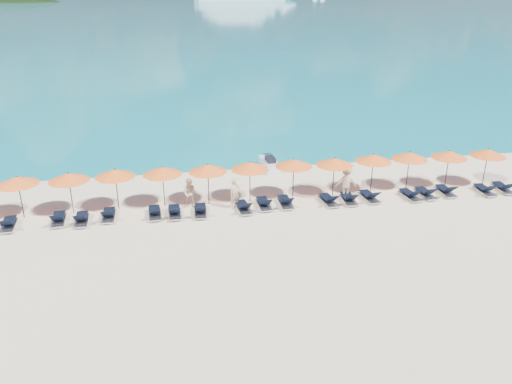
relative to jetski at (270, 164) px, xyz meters
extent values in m
plane|color=beige|center=(-2.12, -9.71, -0.36)|extent=(1400.00, 1400.00, 0.00)
cube|color=#1FA9B2|center=(-2.12, 650.29, -0.35)|extent=(1600.00, 1300.00, 0.01)
ellipsoid|color=black|center=(-152.12, 550.29, -35.36)|extent=(162.00, 126.00, 85.50)
cube|color=silver|center=(177.24, 554.17, 0.33)|extent=(5.13, 1.71, 1.37)
cube|color=silver|center=(173.01, 569.55, 0.36)|extent=(5.41, 1.80, 1.44)
cube|color=silver|center=(0.00, 0.03, -0.05)|extent=(1.05, 2.48, 0.56)
cube|color=black|center=(0.01, -0.18, 0.35)|extent=(0.57, 1.04, 0.35)
cylinder|color=black|center=(-0.04, 0.63, 0.50)|extent=(0.56, 0.09, 0.06)
imported|color=tan|center=(-3.09, -5.83, 0.47)|extent=(0.72, 0.63, 1.66)
imported|color=tan|center=(-5.40, -5.39, 0.47)|extent=(0.87, 0.60, 1.65)
imported|color=tan|center=(3.15, -5.54, 0.59)|extent=(1.27, 0.66, 1.89)
cylinder|color=black|center=(-13.87, -5.07, 0.74)|extent=(0.05, 0.05, 2.20)
cone|color=orange|center=(-13.87, -5.07, 1.66)|extent=(2.10, 2.10, 0.42)
sphere|color=black|center=(-13.87, -5.07, 1.88)|extent=(0.08, 0.08, 0.08)
cylinder|color=black|center=(-11.45, -5.00, 0.74)|extent=(0.05, 0.05, 2.20)
cone|color=orange|center=(-11.45, -5.00, 1.66)|extent=(2.10, 2.10, 0.42)
sphere|color=black|center=(-11.45, -5.00, 1.88)|extent=(0.08, 0.08, 0.08)
cylinder|color=black|center=(-9.18, -4.83, 0.74)|extent=(0.05, 0.05, 2.20)
cone|color=orange|center=(-9.18, -4.83, 1.66)|extent=(2.10, 2.10, 0.42)
sphere|color=black|center=(-9.18, -4.83, 1.88)|extent=(0.08, 0.08, 0.08)
cylinder|color=black|center=(-6.77, -4.90, 0.74)|extent=(0.05, 0.05, 2.20)
cone|color=orange|center=(-6.77, -4.90, 1.66)|extent=(2.10, 2.10, 0.42)
sphere|color=black|center=(-6.77, -4.90, 1.88)|extent=(0.08, 0.08, 0.08)
cylinder|color=black|center=(-4.40, -4.92, 0.74)|extent=(0.05, 0.05, 2.20)
cone|color=orange|center=(-4.40, -4.92, 1.66)|extent=(2.10, 2.10, 0.42)
sphere|color=black|center=(-4.40, -4.92, 1.88)|extent=(0.08, 0.08, 0.08)
cylinder|color=black|center=(-2.13, -4.94, 0.74)|extent=(0.05, 0.05, 2.20)
cone|color=orange|center=(-2.13, -4.94, 1.66)|extent=(2.10, 2.10, 0.42)
sphere|color=black|center=(-2.13, -4.94, 1.88)|extent=(0.08, 0.08, 0.08)
cylinder|color=black|center=(0.31, -4.87, 0.74)|extent=(0.05, 0.05, 2.20)
cone|color=orange|center=(0.31, -4.87, 1.66)|extent=(2.10, 2.10, 0.42)
sphere|color=black|center=(0.31, -4.87, 1.88)|extent=(0.08, 0.08, 0.08)
cylinder|color=black|center=(2.57, -5.08, 0.74)|extent=(0.05, 0.05, 2.20)
cone|color=orange|center=(2.57, -5.08, 1.66)|extent=(2.10, 2.10, 0.42)
sphere|color=black|center=(2.57, -5.08, 1.88)|extent=(0.08, 0.08, 0.08)
cylinder|color=black|center=(4.95, -4.84, 0.74)|extent=(0.05, 0.05, 2.20)
cone|color=orange|center=(4.95, -4.84, 1.66)|extent=(2.10, 2.10, 0.42)
sphere|color=black|center=(4.95, -4.84, 1.88)|extent=(0.08, 0.08, 0.08)
cylinder|color=black|center=(7.15, -4.83, 0.74)|extent=(0.05, 0.05, 2.20)
cone|color=orange|center=(7.15, -4.83, 1.66)|extent=(2.10, 2.10, 0.42)
sphere|color=black|center=(7.15, -4.83, 1.88)|extent=(0.08, 0.08, 0.08)
cylinder|color=black|center=(9.51, -5.02, 0.74)|extent=(0.05, 0.05, 2.20)
cone|color=orange|center=(9.51, -5.02, 1.66)|extent=(2.10, 2.10, 0.42)
sphere|color=black|center=(9.51, -5.02, 1.88)|extent=(0.08, 0.08, 0.08)
cylinder|color=black|center=(11.91, -5.10, 0.74)|extent=(0.05, 0.05, 2.20)
cone|color=orange|center=(11.91, -5.10, 1.66)|extent=(2.10, 2.10, 0.42)
sphere|color=black|center=(11.91, -5.10, 1.88)|extent=(0.08, 0.08, 0.08)
cube|color=silver|center=(-14.30, -6.24, -0.22)|extent=(0.77, 1.75, 0.06)
cube|color=black|center=(-14.32, -6.00, -0.06)|extent=(0.65, 1.14, 0.04)
cube|color=black|center=(-14.25, -6.79, 0.19)|extent=(0.60, 0.58, 0.43)
cube|color=silver|center=(-12.01, -6.07, -0.22)|extent=(0.74, 1.74, 0.06)
cube|color=black|center=(-12.02, -5.82, -0.06)|extent=(0.63, 1.14, 0.04)
cube|color=black|center=(-11.97, -6.62, 0.19)|extent=(0.59, 0.57, 0.43)
cube|color=silver|center=(-10.87, -6.28, -0.22)|extent=(0.69, 1.72, 0.06)
cube|color=black|center=(-10.88, -6.03, -0.06)|extent=(0.60, 1.12, 0.04)
cube|color=black|center=(-10.85, -6.83, 0.19)|extent=(0.57, 0.56, 0.43)
cube|color=silver|center=(-9.59, -6.02, -0.22)|extent=(0.62, 1.70, 0.06)
cube|color=black|center=(-9.59, -5.77, -0.06)|extent=(0.55, 1.10, 0.04)
cube|color=black|center=(-9.59, -6.57, 0.19)|extent=(0.55, 0.54, 0.43)
cube|color=silver|center=(-7.29, -6.16, -0.22)|extent=(0.71, 1.73, 0.06)
cube|color=black|center=(-7.30, -5.91, -0.06)|extent=(0.61, 1.13, 0.04)
cube|color=black|center=(-7.26, -6.71, 0.19)|extent=(0.58, 0.56, 0.43)
cube|color=silver|center=(-6.29, -6.25, -0.22)|extent=(0.67, 1.72, 0.06)
cube|color=black|center=(-6.29, -6.00, -0.06)|extent=(0.59, 1.12, 0.04)
cube|color=black|center=(-6.27, -6.80, 0.19)|extent=(0.57, 0.55, 0.43)
cube|color=silver|center=(-4.98, -6.33, -0.22)|extent=(0.74, 1.74, 0.06)
cube|color=black|center=(-4.96, -6.08, -0.06)|extent=(0.63, 1.14, 0.04)
cube|color=black|center=(-5.01, -6.88, 0.19)|extent=(0.59, 0.57, 0.43)
cube|color=silver|center=(-2.71, -6.29, -0.22)|extent=(0.78, 1.75, 0.06)
cube|color=black|center=(-2.74, -6.04, -0.06)|extent=(0.65, 1.15, 0.04)
cube|color=black|center=(-2.66, -6.84, 0.19)|extent=(0.60, 0.59, 0.43)
cube|color=silver|center=(-1.56, -6.02, -0.22)|extent=(0.66, 1.71, 0.06)
cube|color=black|center=(-1.57, -5.77, -0.06)|extent=(0.58, 1.11, 0.04)
cube|color=black|center=(-1.55, -6.57, 0.19)|extent=(0.56, 0.55, 0.43)
cube|color=silver|center=(-0.38, -6.00, -0.22)|extent=(0.64, 1.71, 0.06)
cube|color=black|center=(-0.38, -5.75, -0.06)|extent=(0.56, 1.11, 0.04)
cube|color=black|center=(-0.39, -6.55, 0.19)|extent=(0.56, 0.54, 0.43)
cube|color=silver|center=(1.98, -6.16, -0.22)|extent=(0.79, 1.75, 0.06)
cube|color=black|center=(1.96, -5.91, -0.06)|extent=(0.66, 1.15, 0.04)
cube|color=black|center=(2.04, -6.70, 0.19)|extent=(0.60, 0.59, 0.43)
cube|color=silver|center=(3.12, -6.18, -0.22)|extent=(0.74, 1.74, 0.06)
cube|color=black|center=(3.14, -5.93, -0.06)|extent=(0.63, 1.14, 0.04)
cube|color=black|center=(3.08, -6.73, 0.19)|extent=(0.59, 0.57, 0.43)
cube|color=silver|center=(4.36, -6.08, -0.22)|extent=(0.73, 1.74, 0.06)
cube|color=black|center=(4.34, -5.83, -0.06)|extent=(0.62, 1.13, 0.04)
cube|color=black|center=(4.39, -6.63, 0.19)|extent=(0.58, 0.57, 0.43)
cube|color=silver|center=(6.68, -6.27, -0.22)|extent=(0.78, 1.75, 0.06)
cube|color=black|center=(6.66, -6.02, -0.06)|extent=(0.65, 1.15, 0.04)
cube|color=black|center=(6.73, -6.82, 0.19)|extent=(0.60, 0.59, 0.43)
cube|color=silver|center=(7.66, -6.17, -0.22)|extent=(0.68, 1.72, 0.06)
cube|color=black|center=(7.65, -5.92, -0.06)|extent=(0.59, 1.12, 0.04)
cube|color=black|center=(7.67, -6.72, 0.19)|extent=(0.57, 0.56, 0.43)
cube|color=silver|center=(8.95, -6.06, -0.22)|extent=(0.69, 1.72, 0.06)
cube|color=black|center=(8.96, -5.81, -0.06)|extent=(0.59, 1.12, 0.04)
cube|color=black|center=(8.93, -6.61, 0.19)|extent=(0.57, 0.56, 0.43)
cube|color=silver|center=(11.21, -6.33, -0.22)|extent=(0.70, 1.73, 0.06)
cube|color=black|center=(11.22, -6.08, -0.06)|extent=(0.60, 1.12, 0.04)
cube|color=black|center=(11.18, -6.88, 0.19)|extent=(0.57, 0.56, 0.43)
cube|color=silver|center=(12.45, -6.22, -0.22)|extent=(0.74, 1.74, 0.06)
cube|color=black|center=(12.47, -5.97, -0.06)|extent=(0.63, 1.14, 0.04)
cube|color=black|center=(12.41, -6.77, 0.19)|extent=(0.59, 0.58, 0.43)
camera|label=1|loc=(-6.37, -29.95, 10.39)|focal=35.00mm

